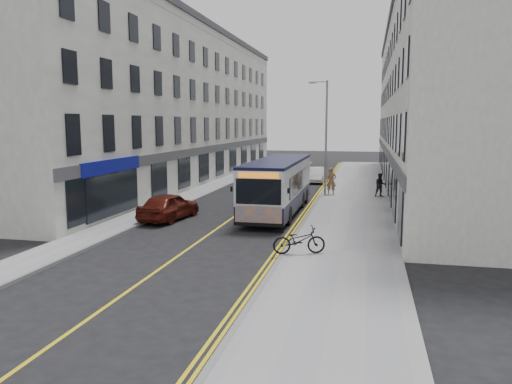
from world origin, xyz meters
The scene contains 17 objects.
ground centered at (0.00, 0.00, 0.00)m, with size 140.00×140.00×0.00m, color black.
pavement_east centered at (6.25, 12.00, 0.06)m, with size 4.50×64.00×0.12m, color gray.
pavement_west centered at (-5.00, 12.00, 0.06)m, with size 2.00×64.00×0.12m, color gray.
kerb_east centered at (4.00, 12.00, 0.07)m, with size 0.18×64.00×0.13m, color slate.
kerb_west centered at (-4.00, 12.00, 0.07)m, with size 0.18×64.00×0.13m, color slate.
road_centre_line centered at (0.00, 12.00, 0.00)m, with size 0.12×64.00×0.01m, color yellow.
road_dbl_yellow_inner centered at (3.55, 12.00, 0.00)m, with size 0.10×64.00×0.01m, color yellow.
road_dbl_yellow_outer centered at (3.75, 12.00, 0.00)m, with size 0.10×64.00×0.01m, color yellow.
terrace_east centered at (11.50, 21.00, 6.50)m, with size 6.00×46.00×13.00m, color white.
terrace_west centered at (-9.00, 21.00, 6.50)m, with size 6.00×46.00×13.00m, color silver.
streetlamp centered at (4.17, 14.00, 4.38)m, with size 1.32×0.18×8.00m.
city_bus centered at (2.18, 6.96, 1.68)m, with size 2.47×10.58×3.07m.
bicycle centered at (4.61, -2.08, 0.65)m, with size 0.71×2.04×1.07m, color black.
pedestrian_near centered at (4.66, 14.22, 1.07)m, with size 0.69×0.46×1.90m, color #8E6240.
pedestrian_far centered at (8.00, 13.99, 0.92)m, with size 0.78×0.61×1.61m, color black.
car_white centered at (2.76, 22.22, 0.65)m, with size 1.37×3.94×1.30m, color white.
car_maroon centered at (-3.17, 3.77, 0.74)m, with size 1.74×4.33×1.48m, color #53160D.
Camera 1 is at (7.10, -20.76, 5.17)m, focal length 35.00 mm.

